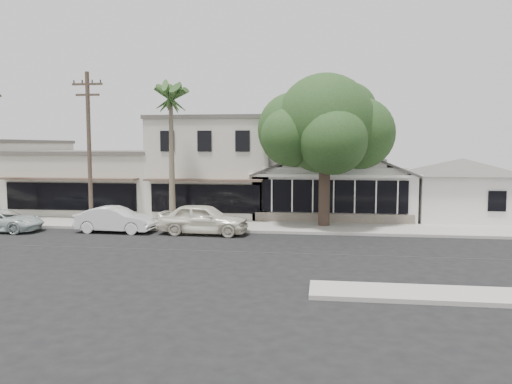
# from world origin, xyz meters

# --- Properties ---
(ground) EXTENTS (140.00, 140.00, 0.00)m
(ground) POSITION_xyz_m (0.00, 0.00, 0.00)
(ground) COLOR black
(ground) RESTS_ON ground
(sidewalk_north) EXTENTS (90.00, 3.50, 0.15)m
(sidewalk_north) POSITION_xyz_m (-8.00, 6.75, 0.07)
(sidewalk_north) COLOR #9E9991
(sidewalk_north) RESTS_ON ground
(corner_shop) EXTENTS (10.40, 8.60, 5.10)m
(corner_shop) POSITION_xyz_m (5.00, 12.47, 2.62)
(corner_shop) COLOR white
(corner_shop) RESTS_ON ground
(side_cottage) EXTENTS (6.00, 6.00, 3.00)m
(side_cottage) POSITION_xyz_m (13.20, 11.50, 1.50)
(side_cottage) COLOR white
(side_cottage) RESTS_ON ground
(row_building_near) EXTENTS (8.00, 10.00, 6.50)m
(row_building_near) POSITION_xyz_m (-3.00, 13.50, 3.25)
(row_building_near) COLOR beige
(row_building_near) RESTS_ON ground
(row_building_midnear) EXTENTS (10.00, 10.00, 4.20)m
(row_building_midnear) POSITION_xyz_m (-12.00, 13.50, 2.10)
(row_building_midnear) COLOR beige
(row_building_midnear) RESTS_ON ground
(utility_pole) EXTENTS (1.80, 0.24, 9.00)m
(utility_pole) POSITION_xyz_m (-9.00, 5.20, 4.79)
(utility_pole) COLOR brown
(utility_pole) RESTS_ON ground
(car_0) EXTENTS (4.99, 2.16, 1.67)m
(car_0) POSITION_xyz_m (-2.08, 4.28, 0.84)
(car_0) COLOR silver
(car_0) RESTS_ON ground
(car_1) EXTENTS (4.39, 1.63, 1.43)m
(car_1) POSITION_xyz_m (-7.08, 4.15, 0.72)
(car_1) COLOR white
(car_1) RESTS_ON ground
(car_2) EXTENTS (4.42, 2.05, 1.23)m
(car_2) POSITION_xyz_m (-13.44, 3.55, 0.61)
(car_2) COLOR silver
(car_2) RESTS_ON ground
(shade_tree) EXTENTS (8.08, 7.31, 8.97)m
(shade_tree) POSITION_xyz_m (4.36, 7.57, 5.90)
(shade_tree) COLOR #443329
(shade_tree) RESTS_ON ground
(palm_east) EXTENTS (3.33, 3.33, 8.91)m
(palm_east) POSITION_xyz_m (-4.56, 6.65, 7.64)
(palm_east) COLOR #726651
(palm_east) RESTS_ON ground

